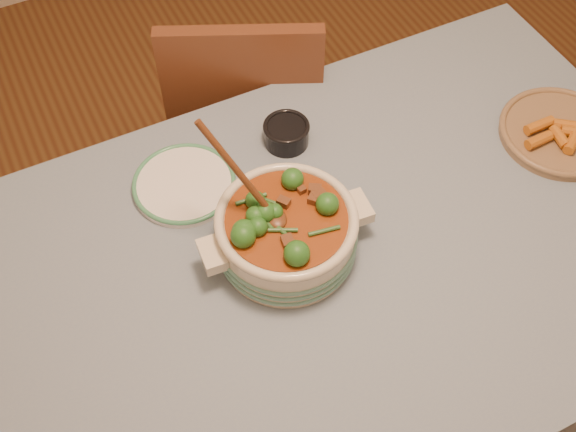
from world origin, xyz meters
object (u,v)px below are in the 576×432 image
at_px(condiment_bowl, 286,132).
at_px(fried_plate, 560,131).
at_px(dining_table, 341,270).
at_px(stew_casserole, 286,230).
at_px(chair_far, 246,111).
at_px(white_plate, 184,184).

xyz_separation_m(condiment_bowl, fried_plate, (0.61, -0.28, -0.01)).
bearing_deg(dining_table, condiment_bowl, 85.76).
distance_m(stew_casserole, chair_far, 0.73).
bearing_deg(white_plate, chair_far, 49.76).
xyz_separation_m(dining_table, white_plate, (-0.25, 0.32, 0.10)).
bearing_deg(dining_table, stew_casserole, 155.50).
bearing_deg(fried_plate, dining_table, -174.91).
xyz_separation_m(dining_table, chair_far, (0.06, 0.69, -0.14)).
distance_m(white_plate, chair_far, 0.55).
distance_m(fried_plate, chair_far, 0.89).
distance_m(condiment_bowl, chair_far, 0.44).
bearing_deg(dining_table, white_plate, 128.46).
height_order(dining_table, fried_plate, fried_plate).
distance_m(condiment_bowl, fried_plate, 0.68).
bearing_deg(stew_casserole, fried_plate, 0.32).
xyz_separation_m(stew_casserole, condiment_bowl, (0.14, 0.29, -0.04)).
relative_size(dining_table, stew_casserole, 4.36).
height_order(condiment_bowl, fried_plate, condiment_bowl).
height_order(dining_table, condiment_bowl, condiment_bowl).
height_order(condiment_bowl, chair_far, chair_far).
relative_size(condiment_bowl, fried_plate, 0.30).
xyz_separation_m(white_plate, condiment_bowl, (0.28, 0.02, 0.02)).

